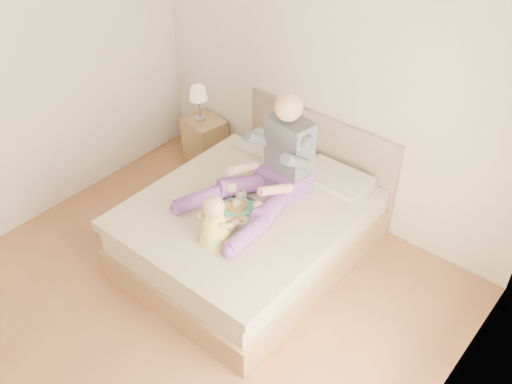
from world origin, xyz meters
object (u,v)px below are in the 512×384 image
Objects in this scene: nightstand at (205,140)px; baby at (216,223)px; adult at (272,169)px; tray at (245,210)px; bed at (255,223)px.

baby is (1.50, -1.40, 0.53)m from nightstand.
adult is 2.50× the size of tray.
baby reaches higher than bed.
bed is 5.02× the size of baby.
adult is at bearing 82.71° from tray.
tray is (1.47, -1.01, 0.39)m from nightstand.
nightstand is 1.82m from tray.
adult is at bearing -14.36° from nightstand.
baby is at bearing -79.94° from adult.
baby is (0.04, -0.40, 0.15)m from tray.
adult is (1.49, -0.68, 0.64)m from nightstand.
bed is at bearing 92.81° from baby.
tray is at bearing 88.80° from baby.
bed is at bearing 102.92° from tray.
adult is at bearing 54.92° from bed.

